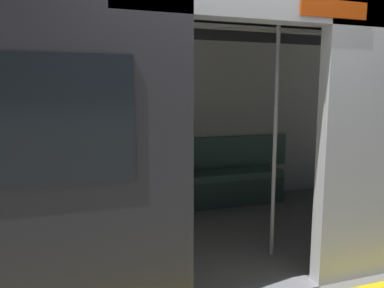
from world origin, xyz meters
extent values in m
cube|color=silver|center=(-1.05, 0.02, 1.10)|extent=(1.05, 0.12, 2.21)
cube|color=black|center=(-1.05, 0.03, 1.37)|extent=(0.58, 0.02, 0.55)
cube|color=black|center=(1.46, 0.09, 1.37)|extent=(1.10, 0.02, 0.76)
cube|color=silver|center=(0.00, 0.00, 2.11)|extent=(2.10, 0.16, 0.20)
cube|color=#BF3F0C|center=(-0.52, 0.09, 2.11)|extent=(0.56, 0.02, 0.12)
cube|color=black|center=(0.00, -1.22, 2.27)|extent=(6.40, 2.60, 0.12)
cube|color=gray|center=(0.00, -1.22, 0.00)|extent=(6.08, 2.44, 0.01)
cube|color=silver|center=(0.00, -2.44, 1.10)|extent=(6.08, 0.10, 2.21)
cube|color=#4C7566|center=(0.00, -2.38, 0.67)|extent=(3.52, 0.06, 0.45)
cube|color=white|center=(0.00, -1.22, 2.18)|extent=(4.48, 0.16, 0.03)
cube|color=#4C7566|center=(0.00, -2.16, 0.40)|extent=(2.98, 0.44, 0.09)
cube|color=#39574C|center=(0.00, -1.96, 0.18)|extent=(2.98, 0.04, 0.36)
cube|color=silver|center=(0.27, -2.14, 0.70)|extent=(0.40, 0.25, 0.50)
sphere|color=tan|center=(0.27, -2.14, 1.04)|extent=(0.21, 0.21, 0.21)
sphere|color=#997F59|center=(0.27, -2.15, 1.08)|extent=(0.19, 0.19, 0.19)
cylinder|color=silver|center=(0.04, -2.13, 0.73)|extent=(0.08, 0.08, 0.44)
cylinder|color=silver|center=(0.51, -2.09, 0.73)|extent=(0.08, 0.08, 0.44)
cylinder|color=#2D2D38|center=(0.17, -1.95, 0.50)|extent=(0.17, 0.41, 0.14)
cylinder|color=#2D2D38|center=(0.35, -1.93, 0.50)|extent=(0.17, 0.41, 0.14)
cylinder|color=#2D2D38|center=(0.15, -1.75, 0.24)|extent=(0.10, 0.10, 0.41)
cylinder|color=#2D2D38|center=(0.33, -1.73, 0.24)|extent=(0.10, 0.10, 0.41)
cube|color=black|center=(0.14, -1.70, 0.03)|extent=(0.12, 0.23, 0.06)
cube|color=black|center=(0.32, -1.69, 0.03)|extent=(0.12, 0.23, 0.06)
cube|color=brown|center=(-0.08, -2.17, 0.53)|extent=(0.26, 0.14, 0.17)
cube|color=#472718|center=(-0.08, -2.09, 0.52)|extent=(0.02, 0.01, 0.14)
cube|color=gold|center=(0.61, -2.15, 0.46)|extent=(0.20, 0.25, 0.03)
cylinder|color=silver|center=(0.46, -0.42, 1.09)|extent=(0.04, 0.04, 2.19)
cylinder|color=silver|center=(-0.46, -0.54, 1.09)|extent=(0.04, 0.04, 2.19)
camera|label=1|loc=(1.29, 2.32, 1.54)|focal=34.19mm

